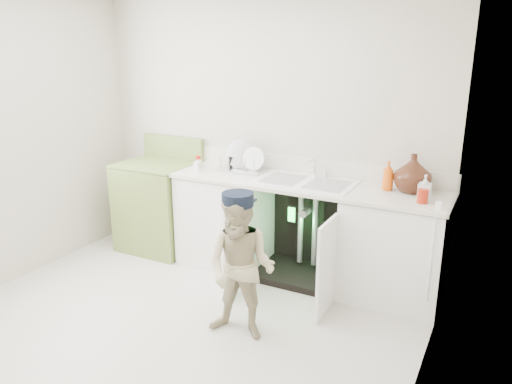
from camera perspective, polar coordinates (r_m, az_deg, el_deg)
ground at (r=3.97m, az=-9.28°, el=-14.79°), size 3.50×3.50×0.00m
room_shell at (r=3.49m, az=-10.24°, el=2.99°), size 6.00×5.50×1.26m
counter_run at (r=4.46m, az=5.79°, el=-4.22°), size 2.44×1.02×1.21m
avocado_stove at (r=5.21m, az=-10.96°, el=-1.39°), size 0.73×0.65×1.13m
repair_worker at (r=3.56m, az=-1.72°, el=-8.56°), size 0.56×0.97×1.08m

